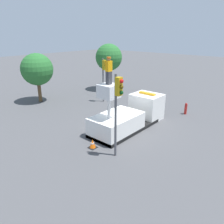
# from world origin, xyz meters

# --- Properties ---
(ground_plane) EXTENTS (120.00, 120.00, 0.00)m
(ground_plane) POSITION_xyz_m (0.00, 0.00, 0.00)
(ground_plane) COLOR #4C4C4F
(bucket_truck) EXTENTS (6.96, 2.44, 3.83)m
(bucket_truck) POSITION_xyz_m (0.53, 0.00, 0.91)
(bucket_truck) COLOR black
(bucket_truck) RESTS_ON ground
(worker) EXTENTS (0.40, 0.26, 1.75)m
(worker) POSITION_xyz_m (-1.81, 0.00, 4.71)
(worker) COLOR #38383D
(worker) RESTS_ON bucket_truck
(traffic_light_pole) EXTENTS (0.34, 0.57, 4.95)m
(traffic_light_pole) POSITION_xyz_m (-3.38, -2.05, 3.51)
(traffic_light_pole) COLOR #515156
(traffic_light_pole) RESTS_ON ground
(traffic_light_across) EXTENTS (0.34, 0.57, 4.54)m
(traffic_light_across) POSITION_xyz_m (4.14, 6.01, 3.23)
(traffic_light_across) COLOR #515156
(traffic_light_across) RESTS_ON ground
(fire_hydrant) EXTENTS (0.47, 0.23, 1.06)m
(fire_hydrant) POSITION_xyz_m (6.22, -2.12, 0.52)
(fire_hydrant) COLOR #B2231E
(fire_hydrant) RESTS_ON ground
(traffic_cone_rear) EXTENTS (0.50, 0.50, 0.60)m
(traffic_cone_rear) POSITION_xyz_m (-3.64, -0.20, 0.28)
(traffic_cone_rear) COLOR black
(traffic_cone_rear) RESTS_ON ground
(tree_left_bg) EXTENTS (3.29, 3.29, 5.72)m
(tree_left_bg) POSITION_xyz_m (8.41, 9.16, 4.05)
(tree_left_bg) COLOR brown
(tree_left_bg) RESTS_ON ground
(tree_right_bg) EXTENTS (3.27, 3.27, 5.06)m
(tree_right_bg) POSITION_xyz_m (-0.29, 11.28, 3.41)
(tree_right_bg) COLOR brown
(tree_right_bg) RESTS_ON ground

